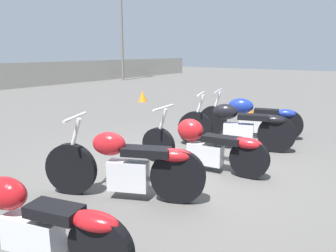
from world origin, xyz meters
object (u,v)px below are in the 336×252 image
motorcycle_slot_1 (127,165)px  traffic_cone_near (250,107)px  light_pole_left (121,12)px  motorcycle_slot_0 (30,220)px  motorcycle_slot_3 (237,126)px  motorcycle_slot_4 (251,117)px  traffic_cone_far (143,96)px  motorcycle_slot_2 (204,145)px

motorcycle_slot_1 → traffic_cone_near: (6.27, 0.90, -0.21)m
light_pole_left → motorcycle_slot_0: 19.21m
traffic_cone_near → motorcycle_slot_3: bearing=-162.0°
motorcycle_slot_4 → traffic_cone_near: size_ratio=4.80×
traffic_cone_far → motorcycle_slot_0: bearing=-146.0°
light_pole_left → motorcycle_slot_0: (-14.27, -12.29, -3.81)m
motorcycle_slot_0 → motorcycle_slot_4: bearing=-13.3°
motorcycle_slot_1 → traffic_cone_near: bearing=-16.5°
light_pole_left → traffic_cone_far: bearing=-132.5°
light_pole_left → motorcycle_slot_4: bearing=-126.3°
motorcycle_slot_0 → motorcycle_slot_2: 2.89m
light_pole_left → traffic_cone_far: (-6.38, -6.97, -3.99)m
traffic_cone_far → motorcycle_slot_3: bearing=-124.0°
motorcycle_slot_0 → motorcycle_slot_2: motorcycle_slot_2 is taller
motorcycle_slot_3 → traffic_cone_near: size_ratio=4.72×
motorcycle_slot_2 → traffic_cone_near: size_ratio=4.70×
traffic_cone_near → light_pole_left: bearing=59.7°
traffic_cone_near → traffic_cone_far: traffic_cone_near is taller
motorcycle_slot_2 → motorcycle_slot_3: (1.37, 0.05, 0.03)m
light_pole_left → motorcycle_slot_3: (-10.01, -12.34, -3.75)m
motorcycle_slot_4 → traffic_cone_far: 5.82m
motorcycle_slot_1 → motorcycle_slot_2: size_ratio=0.91×
motorcycle_slot_0 → motorcycle_slot_1: (1.43, 0.17, 0.05)m
motorcycle_slot_1 → motorcycle_slot_2: motorcycle_slot_1 is taller
motorcycle_slot_1 → motorcycle_slot_2: bearing=-35.2°
motorcycle_slot_1 → motorcycle_slot_2: (1.46, -0.27, -0.03)m
motorcycle_slot_3 → traffic_cone_far: 6.48m
motorcycle_slot_0 → traffic_cone_far: 9.51m
motorcycle_slot_0 → traffic_cone_far: motorcycle_slot_0 is taller
motorcycle_slot_1 → motorcycle_slot_4: bearing=-25.7°
motorcycle_slot_1 → traffic_cone_far: size_ratio=4.85×
motorcycle_slot_0 → motorcycle_slot_1: size_ratio=1.08×
traffic_cone_near → motorcycle_slot_4: bearing=-157.9°
motorcycle_slot_2 → light_pole_left: bearing=40.7°
motorcycle_slot_4 → traffic_cone_near: bearing=6.4°
motorcycle_slot_3 → motorcycle_slot_4: motorcycle_slot_3 is taller
light_pole_left → motorcycle_slot_1: light_pole_left is taller
motorcycle_slot_3 → motorcycle_slot_4: size_ratio=0.98×
light_pole_left → motorcycle_slot_1: 18.05m
light_pole_left → motorcycle_slot_2: light_pole_left is taller
motorcycle_slot_3 → motorcycle_slot_4: (1.06, 0.15, -0.00)m
motorcycle_slot_1 → motorcycle_slot_4: motorcycle_slot_1 is taller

